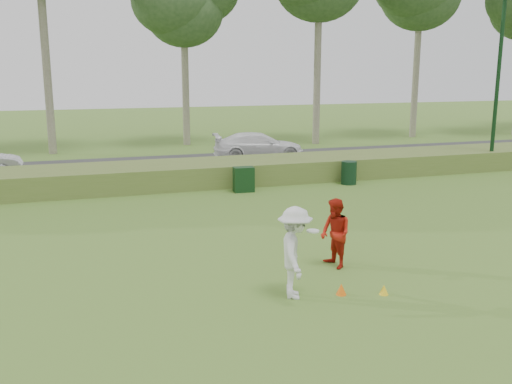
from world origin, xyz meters
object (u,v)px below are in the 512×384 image
object	(u,v)px
player_white	(295,253)
player_red	(335,233)
lamp_post	(501,49)
car_right	(259,146)
cone_yellow	(384,290)
utility_cabinet	(244,179)
trash_bin	(349,173)
cone_orange	(341,289)

from	to	relation	value
player_white	player_red	world-z (taller)	player_white
lamp_post	player_red	size ratio (longest dim) A/B	4.82
player_white	car_right	world-z (taller)	player_white
cone_yellow	utility_cabinet	xyz separation A→B (m)	(0.13, 10.91, 0.38)
player_red	car_right	xyz separation A→B (m)	(3.41, 16.38, -0.10)
cone_yellow	car_right	world-z (taller)	car_right
player_white	trash_bin	world-z (taller)	player_white
cone_yellow	car_right	xyz separation A→B (m)	(3.16, 18.30, 0.64)
player_red	car_right	bearing A→B (deg)	160.28
lamp_post	player_red	world-z (taller)	lamp_post
cone_yellow	car_right	distance (m)	18.58
player_white	car_right	xyz separation A→B (m)	(5.03, 17.81, -0.23)
lamp_post	cone_orange	bearing A→B (deg)	-139.24
lamp_post	player_white	bearing A→B (deg)	-141.74
utility_cabinet	trash_bin	bearing A→B (deg)	4.47
utility_cabinet	trash_bin	xyz separation A→B (m)	(4.61, 0.09, -0.01)
trash_bin	cone_yellow	bearing A→B (deg)	-113.31
lamp_post	player_red	bearing A→B (deg)	-142.15
cone_orange	cone_yellow	xyz separation A→B (m)	(0.87, -0.27, -0.01)
lamp_post	trash_bin	distance (m)	9.54
lamp_post	cone_yellow	bearing A→B (deg)	-136.69
cone_orange	trash_bin	size ratio (longest dim) A/B	0.26
lamp_post	car_right	distance (m)	12.44
lamp_post	player_white	world-z (taller)	lamp_post
cone_orange	utility_cabinet	xyz separation A→B (m)	(1.00, 10.64, 0.37)
lamp_post	cone_yellow	size ratio (longest dim) A/B	37.12
player_white	cone_orange	size ratio (longest dim) A/B	7.87
player_red	trash_bin	size ratio (longest dim) A/B	1.76
player_white	cone_yellow	xyz separation A→B (m)	(1.87, -0.49, -0.87)
lamp_post	utility_cabinet	world-z (taller)	lamp_post
utility_cabinet	car_right	distance (m)	7.99
player_red	cone_orange	bearing A→B (deg)	-28.76
player_white	cone_yellow	size ratio (longest dim) A/B	8.88
cone_orange	trash_bin	xyz separation A→B (m)	(5.61, 10.73, 0.36)
lamp_post	cone_yellow	world-z (taller)	lamp_post
player_red	car_right	size ratio (longest dim) A/B	0.36
lamp_post	cone_orange	size ratio (longest dim) A/B	32.89
utility_cabinet	cone_orange	bearing A→B (deg)	-92.05
cone_yellow	trash_bin	xyz separation A→B (m)	(4.74, 11.00, 0.37)
player_red	cone_yellow	size ratio (longest dim) A/B	7.70
lamp_post	trash_bin	bearing A→B (deg)	-172.86
cone_orange	car_right	xyz separation A→B (m)	(4.03, 18.02, 0.63)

